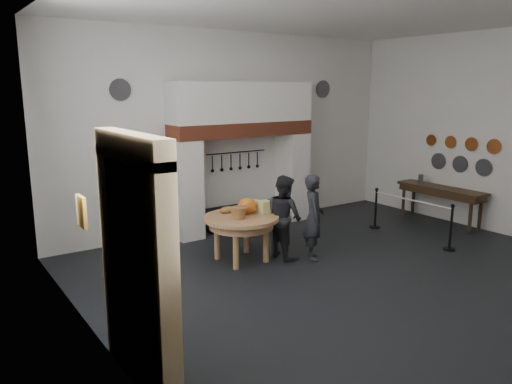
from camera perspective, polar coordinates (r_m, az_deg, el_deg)
floor at (r=9.19m, az=11.17°, el=-9.07°), size 9.00×8.00×0.02m
ceiling at (r=8.68m, az=12.44°, el=19.90°), size 9.00×8.00×0.02m
wall_back at (r=11.76m, az=-2.49°, el=7.02°), size 9.00×0.02×4.50m
wall_left at (r=6.26m, az=-18.19°, el=2.07°), size 0.02×8.00×4.50m
wall_right at (r=12.28m, az=26.58°, el=5.98°), size 0.02×8.00×4.50m
chimney_pier_left at (r=10.91m, az=-8.03°, el=0.28°), size 0.55×0.70×2.15m
chimney_pier_right at (r=12.48m, az=4.17°, el=1.84°), size 0.55×0.70×2.15m
hearth_brick_band at (r=11.46m, az=-1.56°, el=7.19°), size 3.50×0.72×0.32m
chimney_hood at (r=11.43m, az=-1.57°, el=10.24°), size 3.50×0.70×0.90m
iron_range at (r=11.87m, az=-1.68°, el=-2.74°), size 1.90×0.45×0.50m
utensil_rail at (r=11.75m, az=-2.26°, el=4.56°), size 1.60×0.02×0.02m
door_recess at (r=5.61m, az=-14.26°, el=-9.44°), size 0.04×1.10×2.50m
door_jamb_near at (r=5.01m, az=-10.45°, el=-11.27°), size 0.22×0.30×2.60m
door_jamb_far at (r=6.24m, az=-15.77°, el=-6.81°), size 0.22×0.30×2.60m
door_lintel at (r=5.30m, az=-14.12°, el=4.99°), size 0.22×1.70×0.30m
wall_plaque at (r=7.16m, az=-19.30°, el=-2.14°), size 0.05×0.34×0.44m
work_table at (r=9.39m, az=-1.70°, el=-2.98°), size 1.72×1.72×0.07m
pumpkin at (r=9.53m, az=-1.02°, el=-1.57°), size 0.36×0.36×0.31m
cheese_block_big at (r=9.59m, az=0.97°, el=-1.71°), size 0.22×0.22×0.24m
cheese_block_small at (r=9.82m, az=-0.14°, el=-1.50°), size 0.18×0.18×0.20m
wicker_basket at (r=9.16m, az=-1.98°, el=-2.44°), size 0.39×0.39×0.22m
bread_loaf at (r=9.61m, az=-3.34°, el=-2.04°), size 0.31×0.18×0.13m
visitor_near at (r=9.57m, az=6.58°, el=-2.88°), size 0.66×0.72×1.65m
visitor_far at (r=9.62m, az=3.22°, el=-2.83°), size 0.62×0.79×1.62m
side_table at (r=12.77m, az=20.40°, el=0.41°), size 0.55×2.20×0.06m
pewter_jug at (r=13.09m, az=18.32°, el=1.45°), size 0.12×0.12×0.22m
copper_pan_a at (r=12.38m, az=25.56°, el=4.71°), size 0.03×0.34×0.34m
copper_pan_b at (r=12.66m, az=23.41°, el=5.03°), size 0.03×0.32×0.32m
copper_pan_c at (r=12.96m, az=21.36°, el=5.33°), size 0.03×0.30×0.30m
copper_pan_d at (r=13.27m, az=19.40°, el=5.61°), size 0.03×0.28×0.28m
pewter_plate_left at (r=12.54m, az=24.57°, el=2.57°), size 0.03×0.40×0.40m
pewter_plate_mid at (r=12.85m, az=22.29°, el=2.96°), size 0.03×0.40×0.40m
pewter_plate_right at (r=13.19m, az=20.12°, el=3.33°), size 0.03×0.40×0.40m
pewter_plate_back_left at (r=10.50m, az=-15.26°, el=11.22°), size 0.44×0.03×0.44m
pewter_plate_back_right at (r=13.32m, az=7.67°, el=11.59°), size 0.44×0.03×0.44m
barrier_post_near at (r=10.84m, az=21.38°, el=-3.91°), size 0.05×0.05×0.90m
barrier_post_far at (r=12.03m, az=13.53°, el=-1.90°), size 0.05×0.05×0.90m
barrier_rope at (r=11.31m, az=17.37°, el=-0.90°), size 0.04×2.00×0.04m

